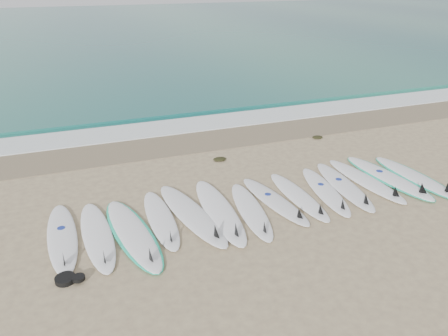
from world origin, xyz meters
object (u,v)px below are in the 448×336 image
object	(u,v)px
surfboard_0	(62,238)
leash_coil	(68,279)
surfboard_7	(276,201)
surfboard_13	(416,177)

from	to	relation	value
surfboard_0	leash_coil	size ratio (longest dim) A/B	5.48
surfboard_0	surfboard_7	size ratio (longest dim) A/B	1.04
surfboard_0	surfboard_13	bearing A→B (deg)	-2.37
surfboard_0	surfboard_7	bearing A→B (deg)	-2.39
surfboard_7	surfboard_13	world-z (taller)	surfboard_13
surfboard_0	surfboard_13	size ratio (longest dim) A/B	0.97
surfboard_0	surfboard_13	distance (m)	7.85
surfboard_7	surfboard_13	bearing A→B (deg)	-8.96
surfboard_13	leash_coil	distance (m)	7.86
surfboard_13	surfboard_7	bearing A→B (deg)	176.38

